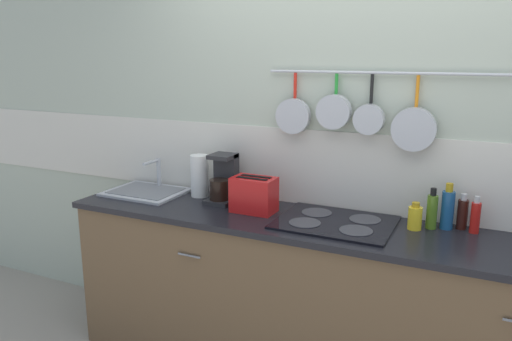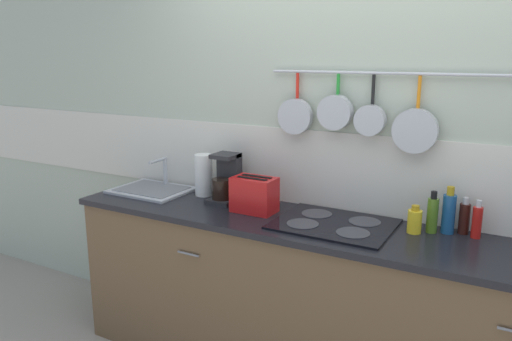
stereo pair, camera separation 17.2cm
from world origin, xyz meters
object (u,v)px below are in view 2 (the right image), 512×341
Objects in this scene: paper_towel_roll at (204,175)px; bottle_vinegar at (449,213)px; toaster at (254,195)px; bottle_hot_sauce at (432,214)px; coffee_maker at (226,181)px; bottle_dish_soap at (415,221)px; bottle_cooking_wine at (464,218)px; bottle_olive_oil at (477,221)px.

bottle_vinegar is at bearing 1.43° from paper_towel_roll.
toaster is 0.95m from bottle_hot_sauce.
bottle_dish_soap is (1.12, -0.01, -0.06)m from coffee_maker.
toaster is at bearing -17.21° from paper_towel_roll.
toaster is 1.10m from bottle_cooking_wine.
bottle_hot_sauce is at bearing -157.10° from bottle_cooking_wine.
bottle_vinegar is at bearing 28.74° from bottle_dish_soap.
toaster is 1.37× the size of bottle_olive_oil.
bottle_vinegar is at bearing 9.71° from toaster.
coffee_maker is 0.28m from toaster.
bottle_hot_sauce is at bearing -172.72° from bottle_olive_oil.
bottle_cooking_wine is (1.52, 0.07, -0.05)m from paper_towel_roll.
coffee_maker is at bearing -177.36° from bottle_olive_oil.
paper_towel_roll is 1.38× the size of bottle_olive_oil.
bottle_olive_oil is (0.28, 0.07, 0.02)m from bottle_dish_soap.
paper_towel_roll reaches higher than bottle_vinegar.
bottle_olive_oil is (1.59, 0.03, -0.05)m from paper_towel_roll.
paper_towel_roll is at bearing 170.01° from coffee_maker.
bottle_cooking_wine is at bearing 2.45° from paper_towel_roll.
bottle_dish_soap is at bearing -164.90° from bottle_olive_oil.
bottle_cooking_wine is at bearing 22.90° from bottle_hot_sauce.
bottle_dish_soap is 0.59× the size of bottle_vinegar.
paper_towel_roll is 1.45m from bottle_vinegar.
bottle_olive_oil is at bearing 7.28° from bottle_hot_sauce.
bottle_olive_oil is (1.40, 0.06, -0.04)m from coffee_maker.
bottle_hot_sauce is 1.12× the size of bottle_olive_oil.
coffee_maker is at bearing -178.16° from bottle_hot_sauce.
bottle_hot_sauce is at bearing -156.57° from bottle_vinegar.
bottle_dish_soap is at bearing 6.14° from toaster.
bottle_dish_soap is at bearing -1.91° from paper_towel_roll.
toaster is 1.83× the size of bottle_dish_soap.
bottle_olive_oil is at bearing 2.64° from coffee_maker.
toaster is at bearing -169.42° from bottle_cooking_wine.
bottle_olive_oil is (0.13, -0.00, -0.02)m from bottle_vinegar.
coffee_maker is 1.40m from bottle_olive_oil.
bottle_dish_soap is at bearing -146.61° from bottle_hot_sauce.
bottle_olive_oil is at bearing 8.37° from toaster.
bottle_hot_sauce is 0.21m from bottle_olive_oil.
bottle_cooking_wine is at bearing 10.58° from toaster.
coffee_maker is 1.22× the size of bottle_vinegar.
toaster is (0.44, -0.14, -0.03)m from paper_towel_roll.
bottle_cooking_wine reaches higher than bottle_dish_soap.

